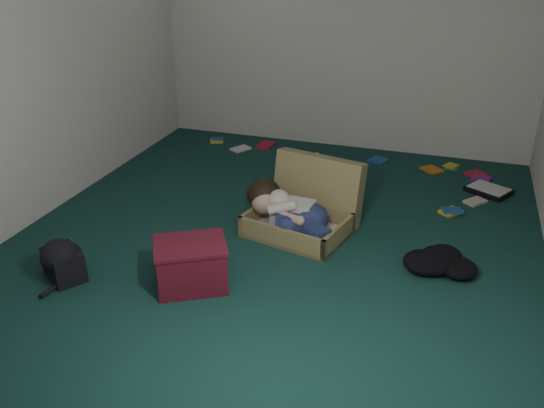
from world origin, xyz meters
The scene contains 11 objects.
floor centered at (0.00, 0.00, 0.00)m, with size 4.50×4.50×0.00m, color #143A35.
wall_back centered at (0.00, 2.25, 1.30)m, with size 4.50×4.50×0.00m, color silver.
wall_front centered at (0.00, -2.25, 1.30)m, with size 4.50×4.50×0.00m, color silver.
wall_left centered at (-2.00, 0.00, 1.30)m, with size 4.50×4.50×0.00m, color silver.
suitcase centered at (0.17, 0.22, 0.17)m, with size 0.91×0.89×0.56m.
person centered at (0.07, 0.04, 0.21)m, with size 0.78×0.53×0.35m.
maroon_bin centered at (-0.34, -0.85, 0.16)m, with size 0.60×0.56×0.33m.
backpack centered at (-1.22, -1.04, 0.11)m, with size 0.38×0.30×0.23m, color black, non-canonical shape.
clothing_pile centered at (1.26, -0.06, 0.06)m, with size 0.39×0.32×0.12m, color black, non-canonical shape.
paper_tray centered at (1.59, 1.41, 0.03)m, with size 0.45×0.42×0.05m.
book_scatter centered at (0.48, 1.68, 0.01)m, with size 3.09×1.32×0.02m.
Camera 1 is at (1.22, -3.82, 2.20)m, focal length 38.00 mm.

